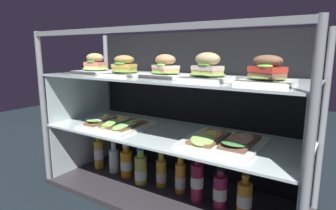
# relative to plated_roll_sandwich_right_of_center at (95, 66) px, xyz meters

# --- Properties ---
(ground_plane) EXTENTS (6.00, 6.00, 0.02)m
(ground_plane) POSITION_rel_plated_roll_sandwich_right_of_center_xyz_m (0.50, 0.02, -0.70)
(ground_plane) COLOR black
(ground_plane) RESTS_ON ground
(case_base_deck) EXTENTS (1.40, 0.54, 0.03)m
(case_base_deck) POSITION_rel_plated_roll_sandwich_right_of_center_xyz_m (0.50, 0.02, -0.68)
(case_base_deck) COLOR #322E33
(case_base_deck) RESTS_ON ground
(case_frame) EXTENTS (1.40, 0.54, 0.89)m
(case_frame) POSITION_rel_plated_roll_sandwich_right_of_center_xyz_m (0.50, 0.19, -0.21)
(case_frame) COLOR gray
(case_frame) RESTS_ON ground
(riser_lower_tier) EXTENTS (1.34, 0.48, 0.32)m
(riser_lower_tier) POSITION_rel_plated_roll_sandwich_right_of_center_xyz_m (0.50, 0.02, -0.50)
(riser_lower_tier) COLOR silver
(riser_lower_tier) RESTS_ON case_base_deck
(shelf_lower_glass) EXTENTS (1.36, 0.49, 0.01)m
(shelf_lower_glass) POSITION_rel_plated_roll_sandwich_right_of_center_xyz_m (0.50, 0.02, -0.34)
(shelf_lower_glass) COLOR silver
(shelf_lower_glass) RESTS_ON riser_lower_tier
(riser_upper_tier) EXTENTS (1.34, 0.48, 0.28)m
(riser_upper_tier) POSITION_rel_plated_roll_sandwich_right_of_center_xyz_m (0.50, 0.02, -0.19)
(riser_upper_tier) COLOR silver
(riser_upper_tier) RESTS_ON shelf_lower_glass
(shelf_upper_glass) EXTENTS (1.36, 0.49, 0.01)m
(shelf_upper_glass) POSITION_rel_plated_roll_sandwich_right_of_center_xyz_m (0.50, 0.02, -0.04)
(shelf_upper_glass) COLOR silver
(shelf_upper_glass) RESTS_ON riser_upper_tier
(plated_roll_sandwich_right_of_center) EXTENTS (0.21, 0.21, 0.11)m
(plated_roll_sandwich_right_of_center) POSITION_rel_plated_roll_sandwich_right_of_center_xyz_m (0.00, 0.00, 0.00)
(plated_roll_sandwich_right_of_center) COLOR white
(plated_roll_sandwich_right_of_center) RESTS_ON shelf_upper_glass
(plated_roll_sandwich_mid_right) EXTENTS (0.20, 0.20, 0.11)m
(plated_roll_sandwich_mid_right) POSITION_rel_plated_roll_sandwich_right_of_center_xyz_m (0.26, -0.04, 0.00)
(plated_roll_sandwich_mid_right) COLOR white
(plated_roll_sandwich_mid_right) RESTS_ON shelf_upper_glass
(plated_roll_sandwich_near_right_corner) EXTENTS (0.19, 0.19, 0.11)m
(plated_roll_sandwich_near_right_corner) POSITION_rel_plated_roll_sandwich_right_of_center_xyz_m (0.50, -0.00, 0.01)
(plated_roll_sandwich_near_right_corner) COLOR white
(plated_roll_sandwich_near_right_corner) RESTS_ON shelf_upper_glass
(plated_roll_sandwich_far_right) EXTENTS (0.19, 0.19, 0.12)m
(plated_roll_sandwich_far_right) POSITION_rel_plated_roll_sandwich_right_of_center_xyz_m (0.74, -0.04, 0.01)
(plated_roll_sandwich_far_right) COLOR white
(plated_roll_sandwich_far_right) RESTS_ON shelf_upper_glass
(plated_roll_sandwich_left_of_center) EXTENTS (0.20, 0.20, 0.11)m
(plated_roll_sandwich_left_of_center) POSITION_rel_plated_roll_sandwich_right_of_center_xyz_m (0.99, -0.05, 0.00)
(plated_roll_sandwich_left_of_center) COLOR white
(plated_roll_sandwich_left_of_center) RESTS_ON shelf_upper_glass
(open_sandwich_tray_far_right) EXTENTS (0.34, 0.33, 0.06)m
(open_sandwich_tray_far_right) POSITION_rel_plated_roll_sandwich_right_of_center_xyz_m (0.19, -0.03, -0.31)
(open_sandwich_tray_far_right) COLOR white
(open_sandwich_tray_far_right) RESTS_ON shelf_lower_glass
(open_sandwich_tray_near_left_corner) EXTENTS (0.34, 0.33, 0.06)m
(open_sandwich_tray_near_left_corner) POSITION_rel_plated_roll_sandwich_right_of_center_xyz_m (0.81, -0.01, -0.31)
(open_sandwich_tray_near_left_corner) COLOR white
(open_sandwich_tray_near_left_corner) RESTS_ON shelf_lower_glass
(juice_bottle_tucked_behind) EXTENTS (0.06, 0.06, 0.24)m
(juice_bottle_tucked_behind) POSITION_rel_plated_roll_sandwich_right_of_center_xyz_m (-0.06, 0.05, -0.56)
(juice_bottle_tucked_behind) COLOR gold
(juice_bottle_tucked_behind) RESTS_ON case_base_deck
(juice_bottle_front_fourth) EXTENTS (0.06, 0.06, 0.20)m
(juice_bottle_front_fourth) POSITION_rel_plated_roll_sandwich_right_of_center_xyz_m (0.08, 0.05, -0.59)
(juice_bottle_front_fourth) COLOR silver
(juice_bottle_front_fourth) RESTS_ON case_base_deck
(juice_bottle_front_middle) EXTENTS (0.07, 0.07, 0.21)m
(juice_bottle_front_middle) POSITION_rel_plated_roll_sandwich_right_of_center_xyz_m (0.19, 0.04, -0.58)
(juice_bottle_front_middle) COLOR orange
(juice_bottle_front_middle) RESTS_ON case_base_deck
(juice_bottle_back_left) EXTENTS (0.07, 0.07, 0.22)m
(juice_bottle_back_left) POSITION_rel_plated_roll_sandwich_right_of_center_xyz_m (0.32, 0.01, -0.58)
(juice_bottle_back_left) COLOR #BBCB4E
(juice_bottle_back_left) RESTS_ON case_base_deck
(juice_bottle_front_left_end) EXTENTS (0.06, 0.06, 0.21)m
(juice_bottle_front_left_end) POSITION_rel_plated_roll_sandwich_right_of_center_xyz_m (0.43, 0.05, -0.58)
(juice_bottle_front_left_end) COLOR gold
(juice_bottle_front_left_end) RESTS_ON case_base_deck
(juice_bottle_back_right) EXTENTS (0.06, 0.06, 0.22)m
(juice_bottle_back_right) POSITION_rel_plated_roll_sandwich_right_of_center_xyz_m (0.56, 0.05, -0.58)
(juice_bottle_back_right) COLOR orange
(juice_bottle_back_right) RESTS_ON case_base_deck
(juice_bottle_back_center) EXTENTS (0.06, 0.06, 0.25)m
(juice_bottle_back_center) POSITION_rel_plated_roll_sandwich_right_of_center_xyz_m (0.67, 0.01, -0.56)
(juice_bottle_back_center) COLOR maroon
(juice_bottle_back_center) RESTS_ON case_base_deck
(juice_bottle_near_post) EXTENTS (0.07, 0.07, 0.20)m
(juice_bottle_near_post) POSITION_rel_plated_roll_sandwich_right_of_center_xyz_m (0.80, 0.02, -0.58)
(juice_bottle_near_post) COLOR #921F49
(juice_bottle_near_post) RESTS_ON case_base_deck
(juice_bottle_front_second) EXTENTS (0.07, 0.07, 0.20)m
(juice_bottle_front_second) POSITION_rel_plated_roll_sandwich_right_of_center_xyz_m (0.92, 0.02, -0.58)
(juice_bottle_front_second) COLOR orange
(juice_bottle_front_second) RESTS_ON case_base_deck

